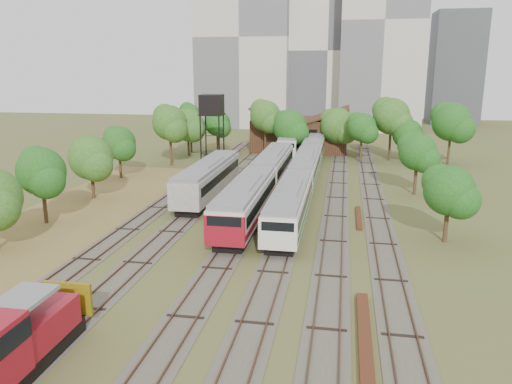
% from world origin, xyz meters
% --- Properties ---
extents(ground, '(240.00, 240.00, 0.00)m').
position_xyz_m(ground, '(0.00, 0.00, 0.00)').
color(ground, '#475123').
rests_on(ground, ground).
extents(dry_grass_patch, '(14.00, 60.00, 0.04)m').
position_xyz_m(dry_grass_patch, '(-18.00, 8.00, 0.02)').
color(dry_grass_patch, brown).
rests_on(dry_grass_patch, ground).
extents(tracks, '(24.60, 80.00, 0.19)m').
position_xyz_m(tracks, '(-0.67, 25.00, 0.04)').
color(tracks, '#4C473D').
rests_on(tracks, ground).
extents(railcar_red_set, '(3.14, 34.58, 3.89)m').
position_xyz_m(railcar_red_set, '(-2.00, 22.67, 2.06)').
color(railcar_red_set, black).
rests_on(railcar_red_set, ground).
extents(railcar_green_set, '(2.92, 52.07, 3.61)m').
position_xyz_m(railcar_green_set, '(2.00, 31.52, 1.91)').
color(railcar_green_set, black).
rests_on(railcar_green_set, ground).
extents(railcar_rear, '(2.95, 16.08, 3.65)m').
position_xyz_m(railcar_rear, '(-2.00, 53.14, 1.93)').
color(railcar_rear, black).
rests_on(railcar_rear, ground).
extents(shunter_locomotive, '(2.84, 8.10, 3.71)m').
position_xyz_m(shunter_locomotive, '(-8.00, -10.91, 1.79)').
color(shunter_locomotive, black).
rests_on(shunter_locomotive, ground).
extents(old_grey_coach, '(3.13, 18.00, 3.87)m').
position_xyz_m(old_grey_coach, '(-8.00, 23.04, 2.11)').
color(old_grey_coach, black).
rests_on(old_grey_coach, ground).
extents(water_tower, '(3.03, 3.03, 10.48)m').
position_xyz_m(water_tower, '(-11.41, 37.61, 8.83)').
color(water_tower, black).
rests_on(water_tower, ground).
extents(rail_pile_near, '(0.67, 10.12, 0.34)m').
position_xyz_m(rail_pile_near, '(8.00, -4.81, 0.17)').
color(rail_pile_near, '#512817').
rests_on(rail_pile_near, ground).
extents(rail_pile_far, '(0.47, 7.46, 0.24)m').
position_xyz_m(rail_pile_far, '(8.20, 17.46, 0.12)').
color(rail_pile_far, '#512817').
rests_on(rail_pile_far, ground).
extents(maintenance_shed, '(16.45, 11.55, 7.58)m').
position_xyz_m(maintenance_shed, '(-1.00, 57.98, 2.91)').
color(maintenance_shed, '#3A1A15').
rests_on(maintenance_shed, ground).
extents(tree_band_left, '(8.17, 65.26, 8.81)m').
position_xyz_m(tree_band_left, '(-19.84, 20.80, 5.07)').
color(tree_band_left, '#382616').
rests_on(tree_band_left, ground).
extents(tree_band_far, '(45.87, 10.24, 9.58)m').
position_xyz_m(tree_band_far, '(2.90, 49.97, 5.67)').
color(tree_band_far, '#382616').
rests_on(tree_band_far, ground).
extents(tree_band_right, '(5.62, 40.83, 6.98)m').
position_xyz_m(tree_band_right, '(15.23, 31.48, 4.49)').
color(tree_band_right, '#382616').
rests_on(tree_band_right, ground).
extents(tower_left, '(22.00, 16.00, 42.00)m').
position_xyz_m(tower_left, '(-18.00, 95.00, 21.00)').
color(tower_left, beige).
rests_on(tower_left, ground).
extents(tower_centre, '(20.00, 18.00, 36.00)m').
position_xyz_m(tower_centre, '(2.00, 100.00, 18.00)').
color(tower_centre, beige).
rests_on(tower_centre, ground).
extents(tower_right, '(18.00, 16.00, 48.00)m').
position_xyz_m(tower_right, '(14.00, 92.00, 24.00)').
color(tower_right, beige).
rests_on(tower_right, ground).
extents(tower_far_right, '(12.00, 12.00, 28.00)m').
position_xyz_m(tower_far_right, '(34.00, 110.00, 14.00)').
color(tower_far_right, '#42464A').
rests_on(tower_far_right, ground).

